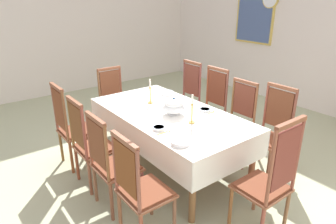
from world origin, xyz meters
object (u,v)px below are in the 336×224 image
at_px(chair_north_a, 186,96).
at_px(bowl_far_right, 167,93).
at_px(chair_north_b, 210,106).
at_px(candlestick_east, 192,112).
at_px(spoon_primary, 212,112).
at_px(chair_south_a, 72,126).
at_px(spoon_secondary, 167,132).
at_px(bowl_far_left, 180,142).
at_px(dining_table, 169,118).
at_px(bowl_near_left, 205,110).
at_px(soup_tureen, 174,106).
at_px(framed_painting, 255,15).
at_px(bowl_near_right, 159,128).
at_px(candlestick_west, 150,94).
at_px(chair_south_d, 140,187).
at_px(chair_south_b, 90,142).
at_px(chair_head_east, 269,179).
at_px(chair_south_c, 111,161).
at_px(chair_head_west, 115,99).
at_px(chair_north_c, 236,118).
at_px(chair_north_d, 271,130).

xyz_separation_m(chair_north_a, bowl_far_right, (0.22, -0.56, 0.23)).
relative_size(chair_north_b, candlestick_east, 3.36).
bearing_deg(spoon_primary, chair_south_a, -135.90).
bearing_deg(spoon_secondary, bowl_far_left, -9.03).
bearing_deg(chair_north_b, bowl_far_right, 58.44).
distance_m(dining_table, bowl_near_left, 0.46).
bearing_deg(chair_south_a, chair_north_a, 90.00).
relative_size(chair_south_a, bowl_far_right, 5.83).
relative_size(candlestick_east, bowl_far_right, 1.76).
height_order(soup_tureen, framed_painting, framed_painting).
xyz_separation_m(dining_table, bowl_near_right, (0.34, -0.40, 0.10)).
distance_m(candlestick_west, spoon_secondary, 0.94).
bearing_deg(chair_north_b, chair_south_d, 118.99).
distance_m(dining_table, chair_south_b, 1.00).
bearing_deg(chair_head_east, framed_painting, 40.68).
distance_m(chair_south_c, chair_south_d, 0.55).
relative_size(chair_north_a, chair_south_b, 1.04).
bearing_deg(spoon_primary, chair_head_west, -173.38).
distance_m(bowl_near_left, spoon_secondary, 0.79).
bearing_deg(framed_painting, chair_south_d, -62.33).
xyz_separation_m(bowl_near_left, spoon_secondary, (0.21, -0.76, -0.01)).
bearing_deg(chair_north_b, framed_painting, -63.37).
xyz_separation_m(chair_south_b, chair_north_c, (0.52, 1.92, -0.01)).
xyz_separation_m(chair_south_a, spoon_secondary, (1.25, 0.59, 0.21)).
xyz_separation_m(bowl_far_right, spoon_secondary, (1.03, -0.78, -0.02)).
height_order(chair_south_d, chair_north_d, chair_north_d).
height_order(chair_head_west, bowl_far_right, chair_head_west).
distance_m(chair_north_d, framed_painting, 3.59).
xyz_separation_m(chair_north_c, candlestick_east, (0.14, -0.96, 0.36)).
xyz_separation_m(chair_head_east, candlestick_west, (-1.89, -0.00, 0.31)).
distance_m(chair_head_west, soup_tureen, 1.59).
relative_size(chair_north_d, bowl_near_right, 7.94).
bearing_deg(bowl_near_left, chair_south_d, -66.28).
bearing_deg(candlestick_east, chair_south_c, -98.47).
xyz_separation_m(chair_north_d, bowl_far_left, (-0.09, -1.39, 0.23)).
height_order(chair_north_d, framed_painting, framed_painting).
xyz_separation_m(chair_north_c, chair_head_west, (-1.74, -0.96, -0.00)).
bearing_deg(chair_head_west, candlestick_west, 90.00).
bearing_deg(spoon_secondary, chair_head_east, 22.24).
xyz_separation_m(chair_south_b, chair_north_b, (0.00, 1.92, 0.01)).
xyz_separation_m(bowl_near_left, spoon_primary, (0.10, 0.03, -0.01)).
relative_size(chair_south_b, chair_head_west, 1.05).
distance_m(bowl_far_left, bowl_far_right, 1.56).
xyz_separation_m(chair_head_west, framed_painting, (-0.03, 3.45, 1.17)).
height_order(chair_head_east, candlestick_east, chair_head_east).
bearing_deg(bowl_far_left, chair_head_east, 30.22).
distance_m(dining_table, spoon_primary, 0.53).
relative_size(dining_table, soup_tureen, 7.88).
relative_size(spoon_primary, spoon_secondary, 1.00).
bearing_deg(chair_head_west, chair_south_a, 34.42).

